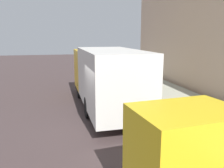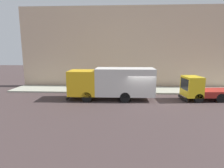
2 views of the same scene
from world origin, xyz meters
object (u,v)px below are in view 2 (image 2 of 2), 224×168
Objects in this scene: large_utility_truck at (112,82)px; small_flatbed_truck at (201,89)px; pedestrian_walking at (100,82)px; traffic_cone_orange at (90,88)px.

large_utility_truck is 8.64m from small_flatbed_truck.
large_utility_truck is 5.04× the size of pedestrian_walking.
small_flatbed_truck is 10.82m from pedestrian_walking.
traffic_cone_orange is (2.66, 11.25, -0.56)m from small_flatbed_truck.
traffic_cone_orange is (-0.96, 1.04, -0.55)m from pedestrian_walking.
large_utility_truck is at bearing 91.11° from pedestrian_walking.
large_utility_truck is 12.45× the size of traffic_cone_orange.
large_utility_truck is at bearing 85.20° from small_flatbed_truck.
small_flatbed_truck reaches higher than pedestrian_walking.
large_utility_truck reaches higher than small_flatbed_truck.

